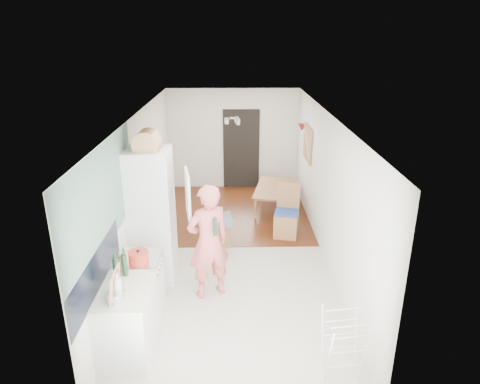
{
  "coord_description": "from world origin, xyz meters",
  "views": [
    {
      "loc": [
        0.01,
        -6.88,
        3.77
      ],
      "look_at": [
        0.12,
        0.2,
        1.1
      ],
      "focal_mm": 32.0,
      "sensor_mm": 36.0,
      "label": 1
    }
  ],
  "objects_px": {
    "dining_chair": "(287,212)",
    "drying_rack": "(343,346)",
    "stool": "(220,234)",
    "dining_table": "(276,200)",
    "person": "(208,232)"
  },
  "relations": [
    {
      "from": "dining_chair",
      "to": "person",
      "type": "bearing_deg",
      "value": -112.47
    },
    {
      "from": "dining_table",
      "to": "dining_chair",
      "type": "height_order",
      "value": "dining_chair"
    },
    {
      "from": "person",
      "to": "stool",
      "type": "bearing_deg",
      "value": -120.22
    },
    {
      "from": "dining_chair",
      "to": "drying_rack",
      "type": "xyz_separation_m",
      "value": [
        0.23,
        -3.6,
        -0.12
      ]
    },
    {
      "from": "dining_table",
      "to": "dining_chair",
      "type": "xyz_separation_m",
      "value": [
        0.07,
        -1.36,
        0.3
      ]
    },
    {
      "from": "dining_chair",
      "to": "dining_table",
      "type": "bearing_deg",
      "value": 106.15
    },
    {
      "from": "person",
      "to": "drying_rack",
      "type": "relative_size",
      "value": 2.59
    },
    {
      "from": "dining_table",
      "to": "drying_rack",
      "type": "relative_size",
      "value": 1.53
    },
    {
      "from": "person",
      "to": "dining_table",
      "type": "xyz_separation_m",
      "value": [
        1.32,
        3.31,
        -0.83
      ]
    },
    {
      "from": "stool",
      "to": "drying_rack",
      "type": "height_order",
      "value": "drying_rack"
    },
    {
      "from": "dining_chair",
      "to": "drying_rack",
      "type": "relative_size",
      "value": 1.29
    },
    {
      "from": "person",
      "to": "drying_rack",
      "type": "height_order",
      "value": "person"
    },
    {
      "from": "dining_table",
      "to": "person",
      "type": "bearing_deg",
      "value": 169.82
    },
    {
      "from": "stool",
      "to": "dining_table",
      "type": "bearing_deg",
      "value": 54.87
    },
    {
      "from": "dining_chair",
      "to": "drying_rack",
      "type": "bearing_deg",
      "value": -73.32
    }
  ]
}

